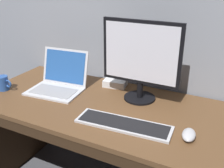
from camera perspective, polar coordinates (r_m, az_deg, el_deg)
desk at (r=1.68m, az=-2.39°, el=-10.97°), size 1.55×0.71×0.72m
laptop_silver at (r=1.77m, az=-11.33°, el=0.71°), size 0.36×0.33×0.24m
external_monitor at (r=1.53m, az=6.22°, el=5.46°), size 0.47×0.19×0.48m
wired_keyboard at (r=1.36m, az=2.49°, el=-8.64°), size 0.50×0.18×0.01m
computer_mouse at (r=1.31m, az=16.22°, el=-10.47°), size 0.08×0.12×0.04m
external_drive_box at (r=1.79m, az=0.69°, el=0.24°), size 0.16×0.12×0.05m
coffee_mug at (r=1.87m, az=-22.37°, el=0.18°), size 0.11×0.07×0.09m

